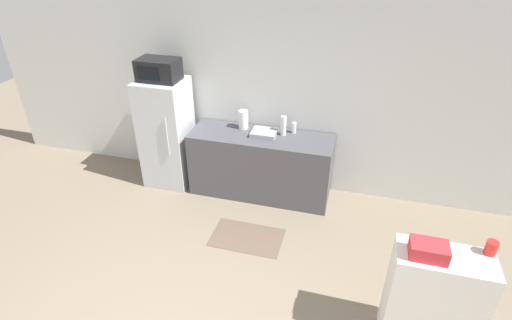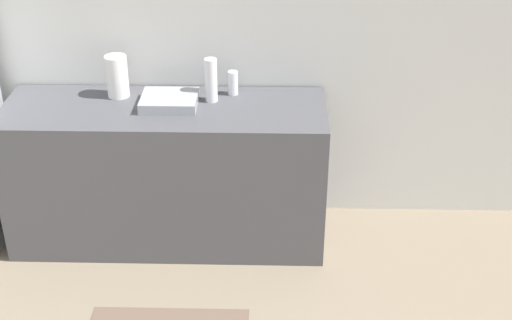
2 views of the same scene
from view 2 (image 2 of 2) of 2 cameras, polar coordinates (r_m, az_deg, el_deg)
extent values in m
cube|color=silver|center=(4.33, -8.35, 11.17)|extent=(8.00, 0.06, 2.60)
cube|color=#4C4C51|center=(4.35, -7.06, -1.09)|extent=(1.88, 0.63, 0.89)
cube|color=#9EA3A8|center=(4.15, -6.94, 4.72)|extent=(0.32, 0.28, 0.06)
cylinder|color=silver|center=(4.15, -3.62, 6.40)|extent=(0.07, 0.07, 0.26)
cylinder|color=silver|center=(4.25, -1.86, 6.19)|extent=(0.06, 0.06, 0.14)
cylinder|color=white|center=(4.28, -11.05, 6.59)|extent=(0.13, 0.13, 0.25)
camera|label=1|loc=(1.12, 151.68, 8.44)|focal=28.00mm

